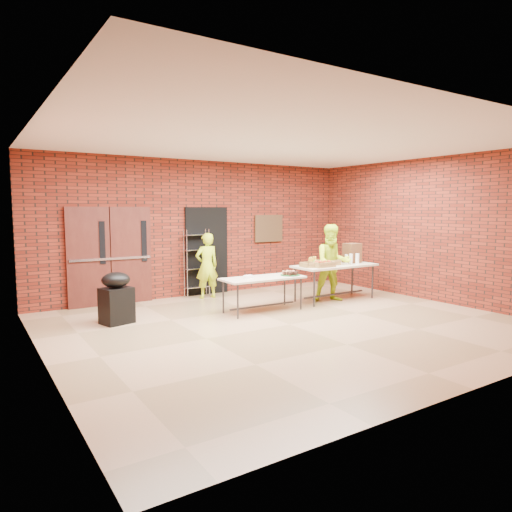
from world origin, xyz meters
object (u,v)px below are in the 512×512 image
(table_right, at_px, (335,268))
(volunteer_woman, at_px, (207,266))
(covered_grill, at_px, (116,298))
(volunteer_man, at_px, (332,263))
(coffee_dispenser, at_px, (352,253))
(table_left, at_px, (263,280))
(wire_rack, at_px, (197,263))

(table_right, distance_m, volunteer_woman, 2.92)
(covered_grill, xyz_separation_m, volunteer_man, (4.64, -0.57, 0.39))
(coffee_dispenser, height_order, covered_grill, coffee_dispenser)
(table_left, bearing_deg, covered_grill, 168.65)
(table_right, bearing_deg, coffee_dispenser, 8.37)
(wire_rack, bearing_deg, covered_grill, -146.66)
(wire_rack, distance_m, table_right, 3.20)
(covered_grill, relative_size, volunteer_man, 0.54)
(table_right, bearing_deg, table_left, -177.58)
(covered_grill, relative_size, volunteer_woman, 0.62)
(coffee_dispenser, distance_m, covered_grill, 5.42)
(volunteer_man, bearing_deg, volunteer_woman, 164.93)
(wire_rack, height_order, table_left, wire_rack)
(covered_grill, height_order, volunteer_woman, volunteer_woman)
(table_left, distance_m, table_right, 2.01)
(table_left, relative_size, volunteer_man, 0.99)
(coffee_dispenser, bearing_deg, volunteer_woman, 150.35)
(table_left, distance_m, coffee_dispenser, 2.66)
(table_left, xyz_separation_m, table_right, (2.01, 0.09, 0.10))
(covered_grill, bearing_deg, table_left, -27.94)
(volunteer_man, bearing_deg, coffee_dispenser, 35.31)
(table_right, height_order, volunteer_man, volunteer_man)
(wire_rack, bearing_deg, table_right, -41.26)
(table_left, relative_size, table_right, 0.87)
(coffee_dispenser, bearing_deg, table_right, -171.53)
(table_left, relative_size, volunteer_woman, 1.13)
(table_left, bearing_deg, volunteer_man, 2.34)
(wire_rack, distance_m, volunteer_woman, 0.34)
(wire_rack, relative_size, volunteer_woman, 1.05)
(coffee_dispenser, bearing_deg, covered_grill, 175.41)
(wire_rack, distance_m, covered_grill, 2.82)
(coffee_dispenser, distance_m, volunteer_man, 0.77)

